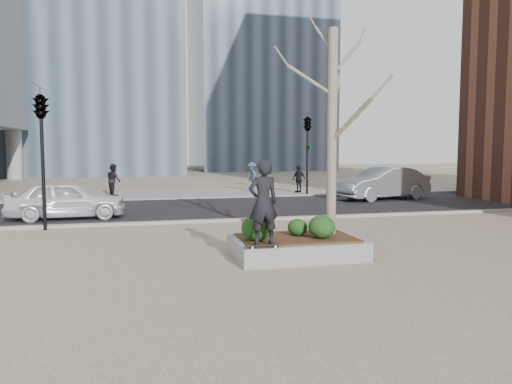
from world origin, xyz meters
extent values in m
plane|color=tan|center=(0.00, 0.00, 0.00)|extent=(120.00, 120.00, 0.00)
cube|color=black|center=(0.00, 10.00, 0.01)|extent=(60.00, 8.00, 0.02)
cube|color=gray|center=(0.00, 17.00, 0.01)|extent=(60.00, 6.00, 0.02)
cube|color=gray|center=(1.00, 0.00, 0.23)|extent=(3.00, 2.00, 0.45)
cube|color=#382314|center=(1.00, 0.00, 0.47)|extent=(2.70, 1.70, 0.04)
ellipsoid|color=#143711|center=(-0.05, -0.27, 0.78)|extent=(0.69, 0.69, 0.59)
ellipsoid|color=#153410|center=(1.08, 0.15, 0.69)|extent=(0.48, 0.48, 0.41)
ellipsoid|color=#1A3912|center=(1.51, -0.33, 0.76)|extent=(0.64, 0.64, 0.54)
imported|color=black|center=(-0.05, -0.88, 1.44)|extent=(0.71, 0.51, 1.83)
imported|color=white|center=(-5.13, 7.98, 0.72)|extent=(4.18, 1.79, 1.41)
imported|color=gray|center=(9.33, 11.37, 0.83)|extent=(5.17, 2.83, 1.61)
imported|color=slate|center=(17.01, 12.82, 0.64)|extent=(4.29, 1.82, 1.23)
imported|color=black|center=(-3.77, 16.45, 0.88)|extent=(0.92, 1.02, 1.71)
imported|color=#3D486D|center=(4.04, 17.30, 0.88)|extent=(0.66, 1.12, 1.72)
imported|color=black|center=(6.48, 15.93, 0.80)|extent=(0.99, 0.71, 1.56)
camera|label=1|loc=(-2.76, -11.18, 2.62)|focal=35.00mm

